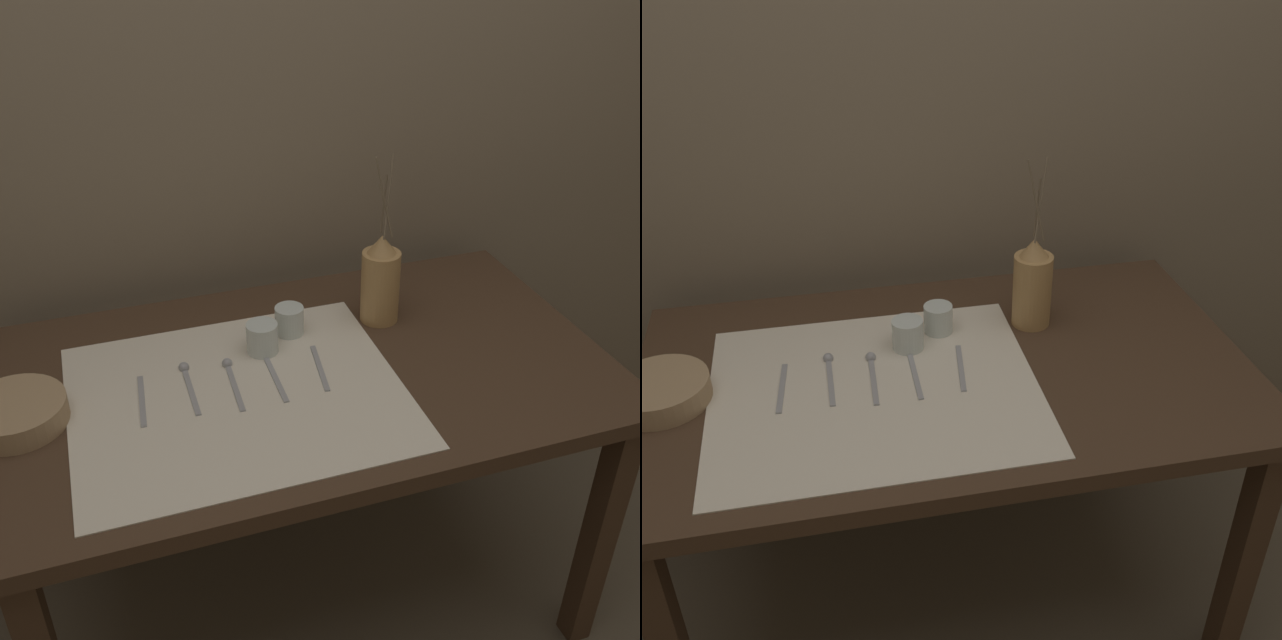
# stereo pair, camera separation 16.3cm
# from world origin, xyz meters

# --- Properties ---
(ground_plane) EXTENTS (12.00, 12.00, 0.00)m
(ground_plane) POSITION_xyz_m (0.00, 0.00, 0.00)
(ground_plane) COLOR brown
(stone_wall_back) EXTENTS (7.00, 0.06, 2.40)m
(stone_wall_back) POSITION_xyz_m (0.00, 0.51, 1.20)
(stone_wall_back) COLOR #7A6B56
(stone_wall_back) RESTS_ON ground_plane
(wooden_table) EXTENTS (1.37, 0.81, 0.76)m
(wooden_table) POSITION_xyz_m (0.00, 0.00, 0.67)
(wooden_table) COLOR #422D1E
(wooden_table) RESTS_ON ground_plane
(linen_cloth) EXTENTS (0.70, 0.60, 0.00)m
(linen_cloth) POSITION_xyz_m (-0.17, -0.05, 0.76)
(linen_cloth) COLOR beige
(linen_cloth) RESTS_ON wooden_table
(pitcher_with_flowers) EXTENTS (0.09, 0.09, 0.43)m
(pitcher_with_flowers) POSITION_xyz_m (0.24, 0.15, 0.87)
(pitcher_with_flowers) COLOR #A87F4C
(pitcher_with_flowers) RESTS_ON wooden_table
(wooden_bowl) EXTENTS (0.20, 0.20, 0.05)m
(wooden_bowl) POSITION_xyz_m (-0.61, -0.00, 0.79)
(wooden_bowl) COLOR #9E7F5B
(wooden_bowl) RESTS_ON wooden_table
(glass_tumbler_near) EXTENTS (0.07, 0.07, 0.07)m
(glass_tumbler_near) POSITION_xyz_m (-0.07, 0.09, 0.80)
(glass_tumbler_near) COLOR silver
(glass_tumbler_near) RESTS_ON wooden_table
(glass_tumbler_far) EXTENTS (0.07, 0.07, 0.07)m
(glass_tumbler_far) POSITION_xyz_m (0.01, 0.15, 0.80)
(glass_tumbler_far) COLOR silver
(glass_tumbler_far) RESTS_ON wooden_table
(fork_inner) EXTENTS (0.03, 0.18, 0.00)m
(fork_inner) POSITION_xyz_m (-0.36, -0.01, 0.77)
(fork_inner) COLOR #939399
(fork_inner) RESTS_ON wooden_table
(spoon_outer) EXTENTS (0.02, 0.19, 0.02)m
(spoon_outer) POSITION_xyz_m (-0.26, 0.05, 0.77)
(spoon_outer) COLOR #939399
(spoon_outer) RESTS_ON wooden_table
(spoon_inner) EXTENTS (0.02, 0.19, 0.02)m
(spoon_inner) POSITION_xyz_m (-0.17, 0.03, 0.77)
(spoon_inner) COLOR #939399
(spoon_inner) RESTS_ON wooden_table
(knife_center) EXTENTS (0.01, 0.18, 0.00)m
(knife_center) POSITION_xyz_m (-0.07, -0.03, 0.77)
(knife_center) COLOR #939399
(knife_center) RESTS_ON wooden_table
(fork_outer) EXTENTS (0.04, 0.18, 0.00)m
(fork_outer) POSITION_xyz_m (0.03, -0.02, 0.77)
(fork_outer) COLOR #939399
(fork_outer) RESTS_ON wooden_table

